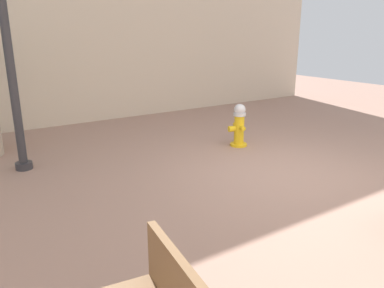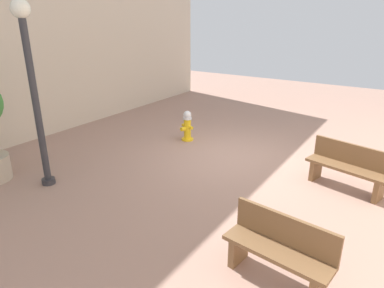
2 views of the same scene
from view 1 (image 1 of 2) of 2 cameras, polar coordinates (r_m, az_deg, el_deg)
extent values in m
plane|color=#9E7A6B|center=(6.42, 13.37, -4.49)|extent=(23.40, 23.40, 0.00)
cylinder|color=gold|center=(7.84, 7.06, -0.07)|extent=(0.35, 0.35, 0.05)
cylinder|color=gold|center=(7.76, 7.15, 2.17)|extent=(0.20, 0.20, 0.58)
cylinder|color=silver|center=(7.68, 7.23, 4.50)|extent=(0.25, 0.25, 0.06)
sphere|color=silver|center=(7.66, 7.26, 5.19)|extent=(0.23, 0.23, 0.23)
cylinder|color=gold|center=(7.61, 7.63, 2.42)|extent=(0.15, 0.12, 0.09)
cylinder|color=gold|center=(7.87, 6.72, 2.93)|extent=(0.15, 0.12, 0.09)
cylinder|color=gold|center=(7.68, 6.06, 2.30)|extent=(0.15, 0.17, 0.12)
cylinder|color=#2D2D33|center=(7.08, -24.13, -3.01)|extent=(0.28, 0.28, 0.12)
cylinder|color=#2D2D33|center=(6.75, -25.87, 10.86)|extent=(0.14, 0.14, 3.31)
camera|label=2|loc=(3.23, -120.84, 13.27)|focal=32.20mm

